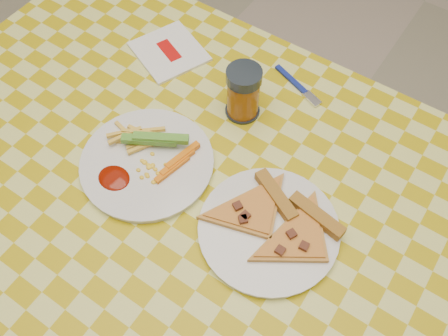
% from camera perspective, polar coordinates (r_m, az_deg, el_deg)
% --- Properties ---
extents(ground, '(8.00, 8.00, 0.00)m').
position_cam_1_polar(ground, '(1.61, -1.96, -16.65)').
color(ground, beige).
rests_on(ground, ground).
extents(table, '(1.28, 0.88, 0.76)m').
position_cam_1_polar(table, '(0.97, -3.13, -5.46)').
color(table, white).
rests_on(table, ground).
extents(plate_left, '(0.28, 0.28, 0.01)m').
position_cam_1_polar(plate_left, '(0.94, -8.76, 0.50)').
color(plate_left, silver).
rests_on(plate_left, table).
extents(plate_right, '(0.32, 0.32, 0.01)m').
position_cam_1_polar(plate_right, '(0.87, 5.11, -7.08)').
color(plate_right, silver).
rests_on(plate_right, table).
extents(fries_veggies, '(0.19, 0.17, 0.04)m').
position_cam_1_polar(fries_veggies, '(0.94, -8.70, 1.97)').
color(fries_veggies, '#ECD24B').
rests_on(fries_veggies, plate_left).
extents(pizza_slices, '(0.28, 0.24, 0.02)m').
position_cam_1_polar(pizza_slices, '(0.86, 5.99, -6.04)').
color(pizza_slices, gold).
rests_on(pizza_slices, plate_right).
extents(drink_glass, '(0.07, 0.07, 0.11)m').
position_cam_1_polar(drink_glass, '(0.97, 2.22, 8.58)').
color(drink_glass, black).
rests_on(drink_glass, table).
extents(napkin, '(0.19, 0.18, 0.01)m').
position_cam_1_polar(napkin, '(1.13, -6.28, 13.09)').
color(napkin, white).
rests_on(napkin, table).
extents(fork, '(0.13, 0.06, 0.01)m').
position_cam_1_polar(fork, '(1.07, 8.44, 9.31)').
color(fork, navy).
rests_on(fork, table).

